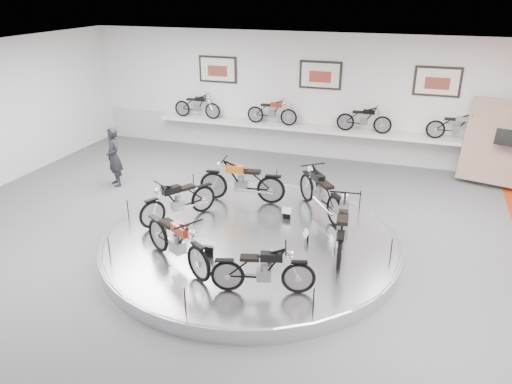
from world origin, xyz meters
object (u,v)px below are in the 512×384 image
(bike_f, at_px, (342,226))
(shelf, at_px, (316,130))
(bike_c, at_px, (178,200))
(bike_b, at_px, (242,181))
(bike_d, at_px, (177,240))
(visitor, at_px, (114,157))
(display_platform, at_px, (251,242))
(bike_a, at_px, (320,191))
(bike_e, at_px, (263,269))

(bike_f, bearing_deg, shelf, 10.50)
(shelf, xyz_separation_m, bike_c, (-1.85, -6.14, -0.20))
(bike_b, relative_size, bike_f, 0.98)
(bike_d, distance_m, visitor, 5.53)
(bike_d, bearing_deg, bike_b, 118.88)
(bike_d, xyz_separation_m, bike_f, (2.90, 1.59, 0.02))
(display_platform, bearing_deg, bike_d, -121.29)
(bike_b, xyz_separation_m, visitor, (-4.06, 0.57, 0.01))
(bike_c, distance_m, visitor, 3.67)
(display_platform, relative_size, bike_c, 3.77)
(display_platform, bearing_deg, bike_a, 55.91)
(display_platform, bearing_deg, bike_b, 115.82)
(display_platform, height_order, visitor, visitor)
(bike_c, distance_m, bike_e, 3.50)
(display_platform, distance_m, bike_b, 2.05)
(bike_c, distance_m, bike_f, 3.81)
(display_platform, xyz_separation_m, bike_a, (1.15, 1.69, 0.69))
(display_platform, relative_size, shelf, 0.58)
(bike_a, bearing_deg, bike_b, 50.11)
(bike_b, xyz_separation_m, bike_e, (1.74, -3.65, -0.08))
(bike_a, relative_size, bike_d, 1.01)
(bike_b, bearing_deg, bike_a, 171.72)
(bike_f, bearing_deg, bike_a, 19.27)
(bike_c, bearing_deg, bike_a, 147.13)
(bike_e, bearing_deg, display_platform, 99.63)
(bike_a, xyz_separation_m, bike_c, (-3.00, -1.43, -0.04))
(bike_b, relative_size, bike_e, 1.18)
(bike_f, xyz_separation_m, visitor, (-6.85, 2.27, -0.00))
(shelf, height_order, bike_c, bike_c)
(bike_a, distance_m, visitor, 6.08)
(bike_a, relative_size, bike_c, 1.08)
(bike_c, xyz_separation_m, bike_f, (3.80, -0.23, 0.06))
(display_platform, height_order, bike_e, bike_e)
(display_platform, xyz_separation_m, bike_f, (1.95, 0.03, 0.71))
(shelf, bearing_deg, bike_e, -83.85)
(display_platform, distance_m, shelf, 6.46)
(visitor, bearing_deg, bike_d, -7.38)
(bike_e, bearing_deg, visitor, 128.53)
(shelf, relative_size, bike_a, 5.98)
(bike_e, bearing_deg, shelf, 80.72)
(display_platform, bearing_deg, bike_f, 0.89)
(bike_e, bearing_deg, bike_c, 126.13)
(visitor, bearing_deg, display_platform, 11.82)
(bike_a, height_order, bike_f, bike_f)
(bike_a, distance_m, bike_c, 3.32)
(bike_c, distance_m, bike_d, 2.03)
(shelf, relative_size, bike_d, 6.05)
(shelf, distance_m, bike_d, 8.02)
(bike_b, bearing_deg, bike_d, 81.05)
(bike_f, bearing_deg, bike_c, 79.99)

